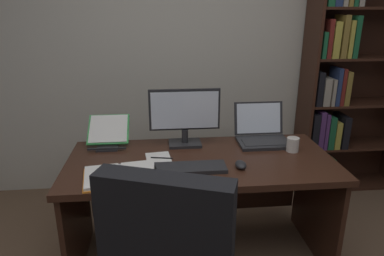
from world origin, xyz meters
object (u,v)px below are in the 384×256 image
desk (199,181)px  coffee_mug (293,145)px  monitor (185,117)px  laptop (262,134)px  pen (162,158)px  computer_mouse (241,165)px  bookshelf (344,84)px  keyboard (190,168)px  open_binder (121,175)px  notepad (159,159)px  reading_stand_with_book (108,132)px

desk → coffee_mug: bearing=-1.1°
coffee_mug → monitor: bearing=164.9°
laptop → pen: 0.75m
computer_mouse → pen: size_ratio=0.74×
bookshelf → monitor: bearing=-156.2°
keyboard → coffee_mug: 0.73m
computer_mouse → open_binder: size_ratio=0.23×
laptop → notepad: laptop is taller
keyboard → computer_mouse: 0.30m
reading_stand_with_book → coffee_mug: 1.25m
open_binder → coffee_mug: (1.09, 0.27, 0.04)m
bookshelf → computer_mouse: bookshelf is taller
desk → open_binder: 0.59m
desk → laptop: size_ratio=4.69×
desk → bookshelf: (1.38, 0.82, 0.46)m
reading_stand_with_book → keyboard: bearing=-41.8°
desk → bookshelf: bookshelf is taller
desk → reading_stand_with_book: (-0.60, 0.24, 0.28)m
coffee_mug → bookshelf: bearing=47.5°
desk → laptop: laptop is taller
laptop → keyboard: bearing=-143.1°
desk → pen: size_ratio=11.91×
monitor → pen: monitor is taller
bookshelf → computer_mouse: size_ratio=19.56×
monitor → open_binder: (-0.39, -0.45, -0.19)m
bookshelf → computer_mouse: bearing=-137.9°
monitor → coffee_mug: bearing=-15.1°
keyboard → reading_stand_with_book: 0.71m
keyboard → pen: 0.23m
notepad → pen: 0.02m
bookshelf → monitor: 1.59m
desk → computer_mouse: (0.22, -0.23, 0.22)m
laptop → open_binder: bearing=-153.9°
keyboard → computer_mouse: bearing=0.0°
computer_mouse → reading_stand_with_book: reading_stand_with_book is taller
computer_mouse → reading_stand_with_book: (-0.82, 0.47, 0.07)m
laptop → pen: bearing=-160.4°
monitor → keyboard: 0.44m
notepad → laptop: bearing=19.1°
computer_mouse → reading_stand_with_book: bearing=150.4°
open_binder → coffee_mug: size_ratio=4.84×
monitor → keyboard: size_ratio=1.14×
pen → keyboard: bearing=-44.1°
monitor → notepad: 0.36m
bookshelf → laptop: size_ratio=5.72×
computer_mouse → keyboard: bearing=180.0°
laptop → pen: (-0.71, -0.25, -0.04)m
laptop → keyboard: 0.69m
open_binder → computer_mouse: bearing=-4.8°
monitor → pen: (-0.16, -0.24, -0.18)m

